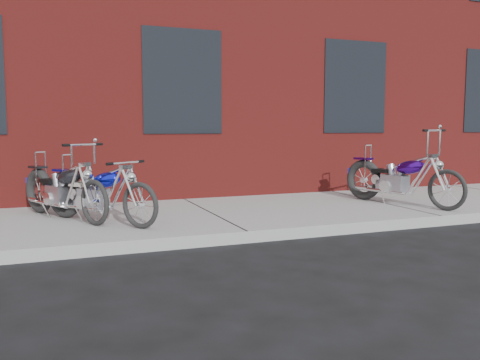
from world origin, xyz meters
name	(u,v)px	position (x,y,z in m)	size (l,w,h in m)	color
ground	(247,243)	(0.00, 0.00, 0.00)	(120.00, 120.00, 0.00)	black
sidewalk	(210,217)	(0.00, 1.50, 0.07)	(22.00, 3.00, 0.15)	#9C9C9C
building_brick	(133,27)	(0.00, 8.00, 4.00)	(22.00, 10.00, 8.00)	maroon
chopper_purple	(399,180)	(3.13, 1.12, 0.55)	(0.85, 2.12, 1.23)	black
chopper_blue	(97,195)	(-1.64, 1.26, 0.52)	(1.29, 1.70, 0.89)	black
chopper_third	(63,192)	(-2.06, 1.74, 0.53)	(1.05, 1.89, 1.06)	black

